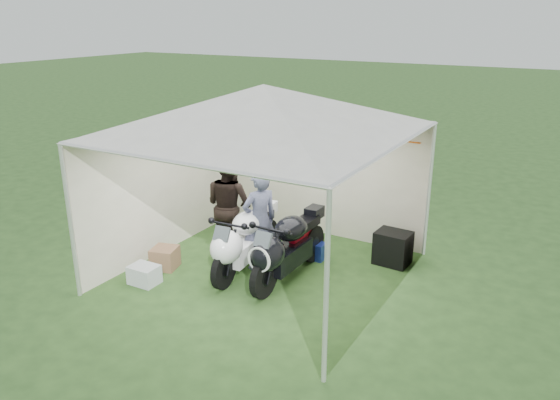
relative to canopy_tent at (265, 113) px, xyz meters
The scene contains 10 objects.
ground 2.58m from the canopy_tent, 89.22° to the right, with size 80.00×80.00×0.00m, color #28471D.
canopy_tent is the anchor object (origin of this frame).
motorcycle_white 2.05m from the canopy_tent, 152.97° to the right, with size 0.55×2.04×1.00m.
motorcycle_black 2.04m from the canopy_tent, 12.65° to the right, with size 0.49×2.10×1.03m.
paddock_stand 2.61m from the canopy_tent, 63.63° to the left, with size 0.39×0.24×0.29m, color #243ABD.
person_dark_jacket 1.91m from the canopy_tent, 162.58° to the left, with size 0.88×0.69×1.82m, color black.
person_blue_jacket 1.76m from the canopy_tent, 149.76° to the left, with size 0.60×0.40×1.65m, color slate.
equipment_box 3.13m from the canopy_tent, 39.19° to the left, with size 0.56×0.45×0.56m, color black.
crate_0 3.09m from the canopy_tent, 138.68° to the right, with size 0.44×0.34×0.29m, color silver.
crate_1 2.92m from the canopy_tent, 155.98° to the right, with size 0.39×0.39×0.35m, color brown.
Camera 1 is at (4.17, -6.75, 3.95)m, focal length 35.00 mm.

